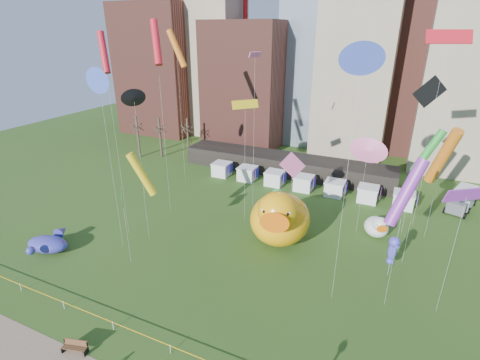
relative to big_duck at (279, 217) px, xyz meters
The scene contains 31 objects.
ground 19.81m from the big_duck, 97.39° to the right, with size 160.00×160.00×0.00m, color #2B4F18.
skyline 45.41m from the big_duck, 90.35° to the left, with size 101.00×23.00×68.00m.
pavilion 23.66m from the big_duck, 106.02° to the left, with size 38.00×6.00×3.20m, color black.
vendor_tents 16.91m from the big_duck, 95.10° to the left, with size 33.24×2.80×2.40m.
bare_trees 38.96m from the big_duck, 147.01° to the left, with size 8.44×6.44×8.50m.
caution_tape 19.70m from the big_duck, 97.39° to the right, with size 50.00×0.06×0.90m.
big_duck is the anchor object (origin of this frame).
small_duck 12.77m from the big_duck, 31.26° to the left, with size 3.98×4.47×3.13m.
seahorse_green 1.74m from the big_duck, 122.99° to the left, with size 1.95×2.20×6.65m.
seahorse_purple 12.83m from the big_duck, ahead, with size 1.45×1.63×4.79m.
whale_inflatable 27.49m from the big_duck, 151.46° to the right, with size 5.46×6.43×2.21m.
park_bench 24.59m from the big_duck, 113.20° to the right, with size 2.17×1.18×1.06m.
box_truck 29.30m from the big_duck, 43.23° to the left, with size 4.47×7.21×2.88m.
kite_0 26.73m from the big_duck, 162.20° to the right, with size 2.39×2.24×24.20m.
kite_1 13.08m from the big_duck, 38.84° to the left, with size 3.06×1.04×12.56m.
kite_2 20.34m from the big_duck, 13.11° to the left, with size 3.00×1.10×20.33m.
kite_3 18.10m from the big_duck, 141.79° to the right, with size 1.51×1.66×9.18m.
kite_4 17.02m from the big_duck, 158.42° to the right, with size 3.29×2.12×11.40m.
kite_5 21.68m from the big_duck, 42.14° to the right, with size 2.24×1.59×23.57m.
kite_6 19.92m from the big_duck, 27.93° to the left, with size 3.16×4.50×14.55m.
kite_7 19.88m from the big_duck, 15.99° to the right, with size 3.62×2.81×12.64m.
kite_8 25.82m from the big_duck, behind, with size 2.79×2.98×25.51m.
kite_9 20.17m from the big_duck, 131.31° to the left, with size 0.94×2.11×21.71m.
kite_10 26.94m from the big_duck, 169.86° to the left, with size 1.47×2.30×16.48m.
kite_11 20.08m from the big_duck, 37.45° to the left, with size 3.54×1.90×13.32m.
kite_12 14.22m from the big_duck, 149.35° to the left, with size 2.64×2.81×16.37m.
kite_13 24.82m from the big_duck, 152.65° to the right, with size 2.64×0.87×20.88m.
kite_14 29.48m from the big_duck, 151.99° to the left, with size 3.24×1.05×24.36m.
kite_15 16.45m from the big_duck, 25.58° to the right, with size 3.10×3.22×14.77m.
kite_16 24.57m from the big_duck, ahead, with size 3.89×1.84×24.30m.
kite_17 6.62m from the big_duck, 89.22° to the left, with size 2.77×2.25×10.54m.
Camera 1 is at (14.17, -17.21, 24.36)m, focal length 27.00 mm.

